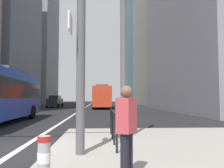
# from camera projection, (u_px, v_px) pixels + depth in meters

# --- Properties ---
(ground_plane) EXTENTS (160.00, 160.00, 0.00)m
(ground_plane) POSITION_uv_depth(u_px,v_px,m) (79.00, 112.00, 26.55)
(ground_plane) COLOR black
(lane_centre_line) EXTENTS (0.20, 80.00, 0.01)m
(lane_centre_line) POSITION_uv_depth(u_px,v_px,m) (84.00, 108.00, 36.52)
(lane_centre_line) COLOR beige
(lane_centre_line) RESTS_ON ground
(office_tower_left_far) EXTENTS (10.89, 16.69, 40.27)m
(office_tower_left_far) POSITION_uv_depth(u_px,v_px,m) (34.00, 31.00, 66.23)
(office_tower_left_far) COLOR gray
(office_tower_left_far) RESTS_ON ground
(office_tower_right_far) EXTENTS (11.23, 22.12, 51.46)m
(office_tower_right_far) POSITION_uv_depth(u_px,v_px,m) (145.00, 23.00, 76.90)
(office_tower_right_far) COLOR slate
(office_tower_right_far) RESTS_ON ground
(city_bus_red_receding) EXTENTS (2.80, 10.83, 3.40)m
(city_bus_red_receding) POSITION_uv_depth(u_px,v_px,m) (102.00, 96.00, 35.54)
(city_bus_red_receding) COLOR red
(city_bus_red_receding) RESTS_ON ground
(city_bus_red_distant) EXTENTS (2.72, 10.73, 3.40)m
(city_bus_red_distant) POSITION_uv_depth(u_px,v_px,m) (103.00, 97.00, 54.45)
(city_bus_red_distant) COLOR #198456
(city_bus_red_distant) RESTS_ON ground
(car_oncoming_mid) EXTENTS (2.17, 4.60, 1.94)m
(car_oncoming_mid) POSITION_uv_depth(u_px,v_px,m) (55.00, 101.00, 38.63)
(car_oncoming_mid) COLOR #232838
(car_oncoming_mid) RESTS_ON ground
(car_receding_near) EXTENTS (2.19, 4.23, 1.94)m
(car_receding_near) POSITION_uv_depth(u_px,v_px,m) (105.00, 101.00, 44.55)
(car_receding_near) COLOR black
(car_receding_near) RESTS_ON ground
(bollard_left) EXTENTS (0.20, 0.20, 0.82)m
(bollard_left) POSITION_uv_depth(u_px,v_px,m) (44.00, 161.00, 3.45)
(bollard_left) COLOR #99999E
(bollard_left) RESTS_ON median_island
(pedestrian_railing) EXTENTS (0.06, 3.20, 0.98)m
(pedestrian_railing) POSITION_uv_depth(u_px,v_px,m) (113.00, 120.00, 7.53)
(pedestrian_railing) COLOR black
(pedestrian_railing) RESTS_ON median_island
(pedestrian_walking) EXTENTS (0.40, 0.45, 1.59)m
(pedestrian_walking) POSITION_uv_depth(u_px,v_px,m) (127.00, 127.00, 4.09)
(pedestrian_walking) COLOR black
(pedestrian_walking) RESTS_ON median_island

